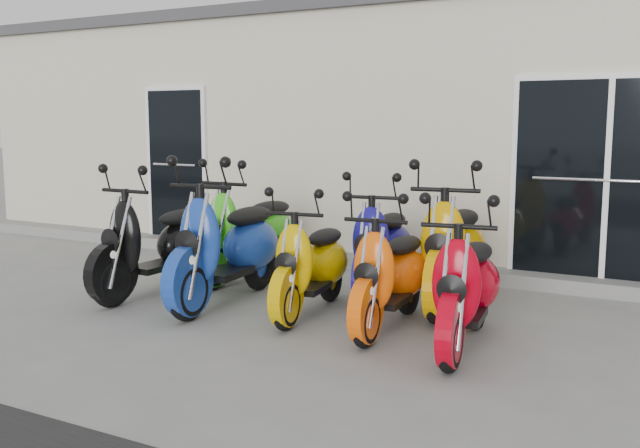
% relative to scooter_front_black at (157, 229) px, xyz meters
% --- Properties ---
extents(ground, '(80.00, 80.00, 0.00)m').
position_rel_scooter_front_black_xyz_m(ground, '(1.51, 0.21, -0.70)').
color(ground, gray).
rests_on(ground, ground).
extents(building, '(14.00, 6.00, 3.20)m').
position_rel_scooter_front_black_xyz_m(building, '(1.51, 5.41, 0.90)').
color(building, beige).
rests_on(building, ground).
extents(roof_cap, '(14.20, 6.20, 0.16)m').
position_rel_scooter_front_black_xyz_m(roof_cap, '(1.51, 5.41, 2.58)').
color(roof_cap, '#3F3F42').
rests_on(roof_cap, building).
extents(front_step, '(14.00, 0.40, 0.15)m').
position_rel_scooter_front_black_xyz_m(front_step, '(1.51, 2.23, -0.62)').
color(front_step, gray).
rests_on(front_step, ground).
extents(door_left, '(1.07, 0.08, 2.22)m').
position_rel_scooter_front_black_xyz_m(door_left, '(-1.69, 2.38, 0.56)').
color(door_left, black).
rests_on(door_left, front_step).
extents(door_right, '(2.02, 0.08, 2.22)m').
position_rel_scooter_front_black_xyz_m(door_right, '(4.11, 2.38, 0.56)').
color(door_right, black).
rests_on(door_right, front_step).
extents(scooter_front_black, '(0.75, 1.92, 1.40)m').
position_rel_scooter_front_black_xyz_m(scooter_front_black, '(0.00, 0.00, 0.00)').
color(scooter_front_black, black).
rests_on(scooter_front_black, ground).
extents(scooter_front_blue, '(0.90, 2.09, 1.51)m').
position_rel_scooter_front_black_xyz_m(scooter_front_blue, '(0.89, 0.02, 0.05)').
color(scooter_front_blue, '#183DA1').
rests_on(scooter_front_blue, ground).
extents(scooter_front_orange_a, '(0.81, 1.74, 1.24)m').
position_rel_scooter_front_black_xyz_m(scooter_front_orange_a, '(1.81, 0.07, -0.08)').
color(scooter_front_orange_a, '#D5A800').
rests_on(scooter_front_orange_a, ground).
extents(scooter_front_orange_b, '(0.72, 1.73, 1.25)m').
position_rel_scooter_front_black_xyz_m(scooter_front_orange_b, '(2.66, -0.03, -0.07)').
color(scooter_front_orange_b, '#FF5D09').
rests_on(scooter_front_orange_b, ground).
extents(scooter_front_red, '(0.84, 1.82, 1.30)m').
position_rel_scooter_front_black_xyz_m(scooter_front_red, '(3.40, -0.24, -0.05)').
color(scooter_front_red, '#BF0013').
rests_on(scooter_front_red, ground).
extents(scooter_back_green, '(0.80, 1.95, 1.41)m').
position_rel_scooter_front_black_xyz_m(scooter_back_green, '(0.45, 1.05, 0.01)').
color(scooter_back_green, '#40CA1D').
rests_on(scooter_back_green, ground).
extents(scooter_back_blue, '(0.91, 1.87, 1.33)m').
position_rel_scooter_front_black_xyz_m(scooter_back_blue, '(2.08, 1.11, -0.04)').
color(scooter_back_blue, navy).
rests_on(scooter_back_blue, ground).
extents(scooter_back_yellow, '(0.95, 2.07, 1.48)m').
position_rel_scooter_front_black_xyz_m(scooter_back_yellow, '(2.89, 1.01, 0.04)').
color(scooter_back_yellow, '#E3A100').
rests_on(scooter_back_yellow, ground).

